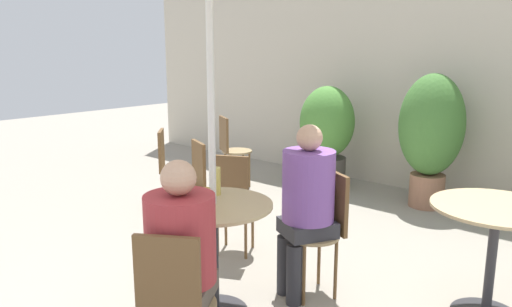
% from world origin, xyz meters
% --- Properties ---
extents(storefront_wall, '(10.00, 0.06, 3.00)m').
position_xyz_m(storefront_wall, '(0.00, 3.72, 1.50)').
color(storefront_wall, beige).
rests_on(storefront_wall, ground_plane).
extents(cafe_table_near, '(0.74, 0.74, 0.73)m').
position_xyz_m(cafe_table_near, '(-0.20, 0.19, 0.55)').
color(cafe_table_near, '#2D2D33').
rests_on(cafe_table_near, ground_plane).
extents(cafe_table_far, '(0.77, 0.77, 0.73)m').
position_xyz_m(cafe_table_far, '(1.13, 1.29, 0.56)').
color(cafe_table_far, '#2D2D33').
rests_on(cafe_table_far, ground_plane).
extents(bistro_chair_0, '(0.41, 0.42, 0.86)m').
position_xyz_m(bistro_chair_0, '(0.22, -0.47, 0.51)').
color(bistro_chair_0, '#997F56').
rests_on(bistro_chair_0, ground_plane).
extents(bistro_chair_1, '(0.40, 0.41, 0.86)m').
position_xyz_m(bistro_chair_1, '(0.17, 0.87, 0.51)').
color(bistro_chair_1, '#997F56').
rests_on(bistro_chair_1, ground_plane).
extents(bistro_chair_2, '(0.40, 0.41, 0.86)m').
position_xyz_m(bistro_chair_2, '(-2.19, 2.39, 0.51)').
color(bistro_chair_2, '#997F56').
rests_on(bistro_chair_2, ground_plane).
extents(bistro_chair_3, '(0.42, 0.42, 0.86)m').
position_xyz_m(bistro_chair_3, '(-1.98, 1.29, 0.51)').
color(bistro_chair_3, '#997F56').
rests_on(bistro_chair_3, ground_plane).
extents(bistro_chair_4, '(0.40, 0.41, 0.86)m').
position_xyz_m(bistro_chair_4, '(-0.73, 0.90, 0.51)').
color(bistro_chair_4, '#997F56').
rests_on(bistro_chair_4, ground_plane).
extents(bistro_chair_5, '(0.40, 0.41, 0.86)m').
position_xyz_m(bistro_chair_5, '(-1.33, 0.99, 0.51)').
color(bistro_chair_5, '#997F56').
rests_on(bistro_chair_5, ground_plane).
extents(seated_person_0, '(0.43, 0.44, 1.16)m').
position_xyz_m(seated_person_0, '(0.14, -0.35, 0.68)').
color(seated_person_0, brown).
rests_on(seated_person_0, ground_plane).
extents(seated_person_1, '(0.42, 0.43, 1.19)m').
position_xyz_m(seated_person_1, '(0.10, 0.75, 0.70)').
color(seated_person_1, '#2D2D33').
rests_on(seated_person_1, ground_plane).
extents(beer_glass_0, '(0.06, 0.06, 0.18)m').
position_xyz_m(beer_glass_0, '(-0.32, 0.33, 0.82)').
color(beer_glass_0, '#DBC65B').
rests_on(beer_glass_0, cafe_table_near).
extents(beer_glass_1, '(0.06, 0.06, 0.15)m').
position_xyz_m(beer_glass_1, '(-0.09, 0.03, 0.81)').
color(beer_glass_1, '#B28433').
rests_on(beer_glass_1, cafe_table_near).
extents(potted_plant_0, '(0.65, 0.65, 1.22)m').
position_xyz_m(potted_plant_0, '(-1.31, 3.14, 0.68)').
color(potted_plant_0, '#47423D').
rests_on(potted_plant_0, ground_plane).
extents(potted_plant_1, '(0.67, 0.67, 1.41)m').
position_xyz_m(potted_plant_1, '(-0.07, 3.20, 0.82)').
color(potted_plant_1, '#93664C').
rests_on(potted_plant_1, ground_plane).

